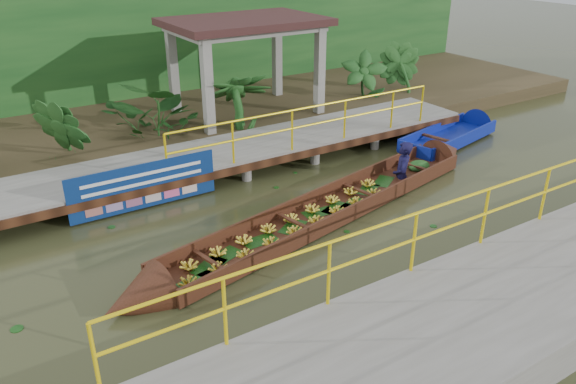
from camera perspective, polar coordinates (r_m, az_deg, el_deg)
ground at (r=11.00m, az=-2.06°, el=-4.69°), size 80.00×80.00×0.00m
land_strip at (r=17.29m, az=-14.88°, el=6.60°), size 30.00×8.00×0.45m
far_dock at (r=13.59m, az=-9.39°, el=3.22°), size 16.00×2.06×1.66m
near_dock at (r=8.75m, az=18.42°, el=-12.55°), size 18.00×2.40×1.73m
pavilion at (r=16.73m, az=-4.40°, el=15.91°), size 4.40×3.00×3.00m
foliage_backdrop at (r=19.20m, az=-17.94°, el=13.52°), size 30.00×0.80×4.00m
vendor_boat at (r=11.97m, az=5.20°, el=-0.87°), size 10.24×3.11×2.21m
moored_blue_boat at (r=17.24m, az=17.59°, el=6.02°), size 4.14×1.87×0.96m
blue_banner at (r=12.24m, az=-14.40°, el=0.63°), size 3.20×0.04×1.00m
tropical_plants at (r=15.72m, az=-6.09°, el=9.06°), size 14.14×1.14×1.42m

